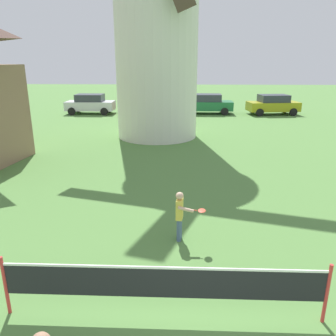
# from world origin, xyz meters

# --- Properties ---
(windmill) EXTENTS (7.97, 5.12, 14.13)m
(windmill) POSITION_xyz_m (-1.58, 16.66, 6.91)
(windmill) COLOR silver
(windmill) RESTS_ON ground_plane
(tennis_net) EXTENTS (5.38, 0.06, 1.10)m
(tennis_net) POSITION_xyz_m (-0.48, 2.35, 0.69)
(tennis_net) COLOR red
(tennis_net) RESTS_ON ground_plane
(player_far) EXTENTS (0.71, 0.57, 1.24)m
(player_far) POSITION_xyz_m (-0.20, 4.97, 0.70)
(player_far) COLOR slate
(player_far) RESTS_ON ground_plane
(parked_car_silver) EXTENTS (3.83, 1.89, 1.56)m
(parked_car_silver) POSITION_xyz_m (-7.61, 24.99, 0.81)
(parked_car_silver) COLOR silver
(parked_car_silver) RESTS_ON ground_plane
(parked_car_red) EXTENTS (4.20, 1.90, 1.56)m
(parked_car_red) POSITION_xyz_m (-2.92, 25.36, 0.81)
(parked_car_red) COLOR red
(parked_car_red) RESTS_ON ground_plane
(parked_car_green) EXTENTS (4.31, 1.92, 1.56)m
(parked_car_green) POSITION_xyz_m (1.75, 25.42, 0.81)
(parked_car_green) COLOR #1E6638
(parked_car_green) RESTS_ON ground_plane
(parked_car_mustard) EXTENTS (4.16, 2.28, 1.56)m
(parked_car_mustard) POSITION_xyz_m (7.10, 25.15, 0.81)
(parked_car_mustard) COLOR #999919
(parked_car_mustard) RESTS_ON ground_plane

